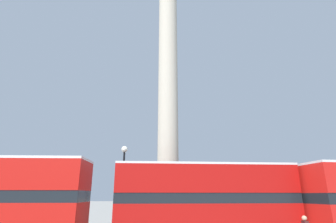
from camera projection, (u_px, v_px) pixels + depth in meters
monument_column at (168, 126)px, 22.04m from camera, size 5.69×5.69×25.80m
bus_b at (205, 198)px, 15.14m from camera, size 10.30×2.98×4.32m
equestrian_statue at (287, 204)px, 26.72m from camera, size 3.40×2.96×5.88m
street_lamp at (123, 180)px, 18.36m from camera, size 0.46×0.46×5.96m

